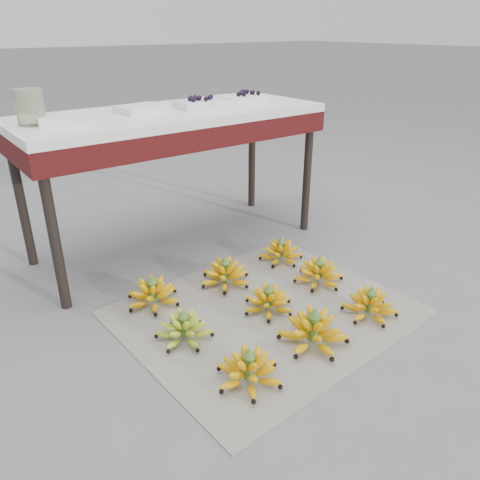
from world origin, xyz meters
TOP-DOWN VIEW (x-y plane):
  - ground at (0.00, 0.00)m, footprint 60.00×60.00m
  - newspaper_mat at (-0.04, 0.02)m, footprint 1.30×1.11m
  - bunch_front_left at (-0.39, -0.31)m, footprint 0.26×0.26m
  - bunch_front_center at (-0.04, -0.28)m, footprint 0.34×0.34m
  - bunch_front_right at (0.32, -0.29)m, footprint 0.29×0.29m
  - bunch_mid_left at (-0.45, 0.07)m, footprint 0.25×0.25m
  - bunch_mid_center at (-0.03, 0.02)m, footprint 0.30×0.30m
  - bunch_mid_right at (0.35, 0.06)m, footprint 0.32×0.32m
  - bunch_back_left at (-0.43, 0.39)m, footprint 0.32×0.32m
  - bunch_back_center at (-0.04, 0.34)m, footprint 0.34×0.34m
  - bunch_back_right at (0.36, 0.37)m, footprint 0.30×0.30m
  - vendor_table at (0.02, 0.91)m, footprint 1.67×0.67m
  - tray_far_left at (-0.57, 0.87)m, footprint 0.27×0.21m
  - tray_left at (-0.15, 0.93)m, footprint 0.26×0.20m
  - tray_right at (0.18, 0.87)m, footprint 0.29×0.22m
  - tray_far_right at (0.48, 0.88)m, footprint 0.29×0.22m
  - glass_jar at (-0.70, 0.93)m, footprint 0.13×0.13m

SIDE VIEW (x-z plane):
  - ground at x=0.00m, z-range 0.00..0.00m
  - newspaper_mat at x=-0.04m, z-range 0.00..0.01m
  - bunch_mid_center at x=-0.03m, z-range -0.02..0.13m
  - bunch_back_right at x=0.36m, z-range -0.02..0.13m
  - bunch_mid_left at x=-0.45m, z-range -0.02..0.13m
  - bunch_front_right at x=0.32m, z-range -0.02..0.13m
  - bunch_mid_right at x=0.35m, z-range -0.02..0.14m
  - bunch_front_left at x=-0.39m, z-range -0.02..0.14m
  - bunch_back_left at x=-0.43m, z-range -0.02..0.14m
  - bunch_back_center at x=-0.04m, z-range -0.02..0.14m
  - bunch_front_center at x=-0.04m, z-range -0.02..0.15m
  - vendor_table at x=0.02m, z-range 0.31..1.11m
  - tray_left at x=-0.15m, z-range 0.80..0.84m
  - tray_far_left at x=-0.57m, z-range 0.80..0.84m
  - tray_right at x=0.18m, z-range 0.79..0.86m
  - tray_far_right at x=0.48m, z-range 0.79..0.86m
  - glass_jar at x=-0.70m, z-range 0.80..0.96m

